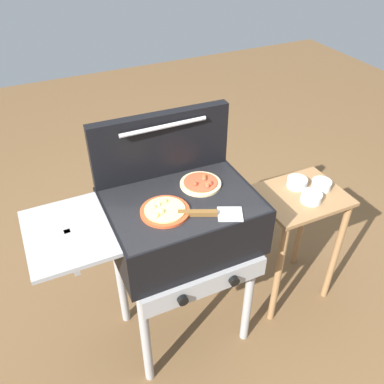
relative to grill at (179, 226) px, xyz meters
name	(u,v)px	position (x,y,z in m)	size (l,w,h in m)	color
ground_plane	(184,327)	(0.01, 0.00, -0.76)	(8.00, 8.00, 0.00)	brown
grill	(179,226)	(0.00, 0.00, 0.00)	(0.96, 0.53, 0.90)	black
grill_lid_open	(161,144)	(0.01, 0.22, 0.30)	(0.63, 0.09, 0.30)	black
pizza_cheese	(164,211)	(-0.09, -0.05, 0.15)	(0.20, 0.20, 0.04)	#C64723
pizza_pepperoni	(201,183)	(0.13, 0.06, 0.15)	(0.18, 0.18, 0.04)	beige
spatula	(211,213)	(0.08, -0.14, 0.15)	(0.26, 0.16, 0.02)	#B7BABF
prep_table	(295,224)	(0.67, 0.00, -0.24)	(0.44, 0.36, 0.71)	olive
topping_bowl_near	(297,183)	(0.69, 0.07, -0.02)	(0.10, 0.10, 0.04)	silver
topping_bowl_far	(322,185)	(0.80, 0.00, -0.02)	(0.10, 0.10, 0.04)	silver
topping_bowl_middle	(311,197)	(0.68, -0.06, -0.02)	(0.10, 0.10, 0.04)	silver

